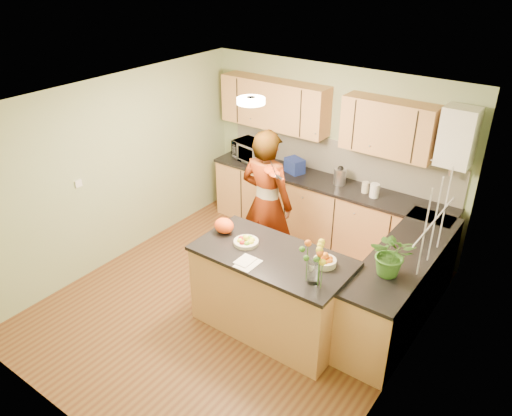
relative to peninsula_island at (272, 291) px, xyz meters
The scene contains 28 objects.
floor 0.76m from the peninsula_island, behind, with size 4.50×4.50×0.00m, color #593119.
ceiling 2.09m from the peninsula_island, behind, with size 4.00×4.50×0.02m, color white.
wall_back 2.53m from the peninsula_island, 103.64° to the left, with size 4.00×0.02×2.50m, color #97A978.
wall_front 2.35m from the peninsula_island, 104.86° to the right, with size 4.00×0.02×2.50m, color #97A978.
wall_left 2.68m from the peninsula_island, behind, with size 0.02×4.50×2.50m, color #97A978.
wall_right 1.62m from the peninsula_island, ahead, with size 0.02×4.50×2.50m, color #97A978.
back_counter 2.10m from the peninsula_island, 102.92° to the left, with size 3.64×0.62×0.94m.
right_counter 1.48m from the peninsula_island, 40.08° to the left, with size 0.62×2.24×0.94m.
splashback 2.48m from the peninsula_island, 101.39° to the left, with size 3.60×0.02×0.52m, color white.
upper_cabinets 2.67m from the peninsula_island, 108.89° to the left, with size 3.20×0.34×0.70m.
boiler 2.84m from the peninsula_island, 62.71° to the left, with size 0.40×0.30×0.86m.
window_right 1.90m from the peninsula_island, 26.21° to the left, with size 0.01×1.30×1.05m.
light_switch 2.73m from the peninsula_island, 168.93° to the right, with size 0.02×0.09×0.09m, color white.
ceiling_lamp 2.09m from the peninsula_island, 144.94° to the left, with size 0.30×0.30×0.07m.
peninsula_island is the anchor object (origin of this frame).
fruit_dish 0.64m from the peninsula_island, behind, with size 0.28×0.28×0.10m.
orange_bowl 0.79m from the peninsula_island, 15.26° to the left, with size 0.24×0.24×0.14m.
flower_vase 1.04m from the peninsula_island, 16.70° to the right, with size 0.27×0.27×0.50m.
orange_bag 0.91m from the peninsula_island, behind, with size 0.24×0.20×0.18m, color #FF4F15.
papers 0.59m from the peninsula_island, 108.43° to the right, with size 0.20×0.27×0.01m, color white.
violinist 1.27m from the peninsula_island, 127.88° to the left, with size 0.72×0.47×1.97m, color #D7A284.
violin 1.39m from the peninsula_island, 126.39° to the left, with size 0.55×0.22×0.11m, color #4D1204, non-canonical shape.
microwave 2.80m from the peninsula_island, 131.19° to the left, with size 0.54×0.37×0.30m, color white.
blue_box 2.35m from the peninsula_island, 116.18° to the left, with size 0.27×0.20×0.22m, color navy.
kettle 2.17m from the peninsula_island, 97.79° to the left, with size 0.17×0.17×0.32m.
jar_cream 2.11m from the peninsula_island, 86.68° to the left, with size 0.10×0.10×0.15m, color beige.
jar_white 2.08m from the peninsula_island, 82.20° to the left, with size 0.12×0.12×0.19m, color white.
potted_plant 1.40m from the peninsula_island, 21.82° to the left, with size 0.44×0.38×0.48m, color #386D24.
Camera 1 is at (3.05, -3.81, 3.91)m, focal length 35.00 mm.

